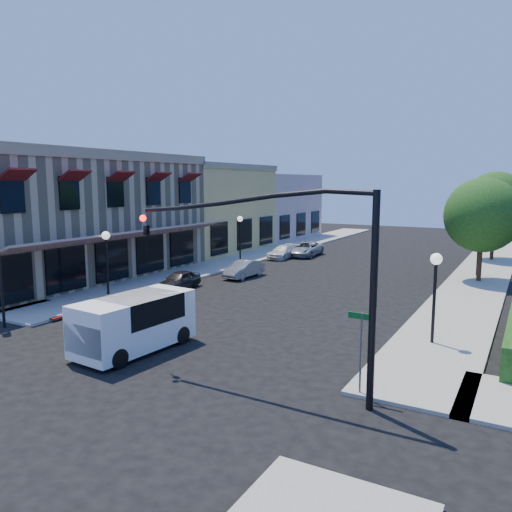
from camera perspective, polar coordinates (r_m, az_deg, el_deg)
The scene contains 20 objects.
ground at distance 17.36m, azimuth -15.74°, elevation -12.78°, with size 120.00×120.00×0.00m, color black.
sidewalk_left at distance 43.82m, azimuth 1.28°, elevation 0.39°, with size 3.50×50.00×0.12m, color gray.
sidewalk_right at distance 38.91m, azimuth 24.68°, elevation -1.40°, with size 3.50×50.00×0.12m, color gray.
curb_red_strip at distance 27.46m, azimuth -14.17°, elevation -4.85°, with size 0.25×10.00×0.06m, color maroon.
corner_brick_building at distance 35.14m, azimuth -21.23°, elevation 4.31°, with size 11.77×18.20×8.10m.
yellow_stucco_building at distance 46.19m, azimuth -6.74°, elevation 5.41°, with size 10.00×12.00×7.60m, color tan.
pink_stucco_building at distance 56.34m, azimuth 0.48°, elevation 5.70°, with size 10.00×12.00×7.00m, color #C49D94.
street_tree_a at distance 33.50m, azimuth 24.48°, elevation 4.27°, with size 4.56×4.56×6.48m.
street_tree_b at distance 43.44m, azimuth 25.67°, elevation 5.44°, with size 4.94×4.94×7.02m.
signal_mast_arm at distance 14.20m, azimuth 5.04°, elevation -0.10°, with size 8.01×0.39×6.00m.
street_name_sign at distance 14.83m, azimuth 11.94°, elevation -9.37°, with size 0.80×0.06×2.50m.
lamppost_left_near at distance 28.10m, azimuth -16.74°, elevation 1.02°, with size 0.44×0.44×3.57m.
lamppost_left_far at distance 39.07m, azimuth -1.83°, elevation 3.36°, with size 0.44×0.44×3.57m.
lamppost_right_near at distance 19.87m, azimuth 19.82°, elevation -2.07°, with size 0.44×0.44×3.57m.
lamppost_right_far at distance 35.62m, azimuth 24.14°, elevation 2.14°, with size 0.44×0.44×3.57m.
white_van at distance 18.98m, azimuth -13.86°, elevation -7.13°, with size 2.33×4.72×2.03m.
parked_car_a at distance 29.35m, azimuth -8.77°, elevation -2.75°, with size 1.29×3.19×1.09m, color black.
parked_car_b at distance 32.64m, azimuth -1.40°, elevation -1.50°, with size 1.18×3.37×1.11m, color gray.
parked_car_c at distance 40.85m, azimuth 3.12°, elevation 0.46°, with size 1.49×3.67×1.07m, color silver.
parked_car_d at distance 42.27m, azimuth 5.67°, elevation 0.80°, with size 2.00×4.34×1.21m, color #A4A7A9.
Camera 1 is at (11.61, -11.32, 6.19)m, focal length 35.00 mm.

